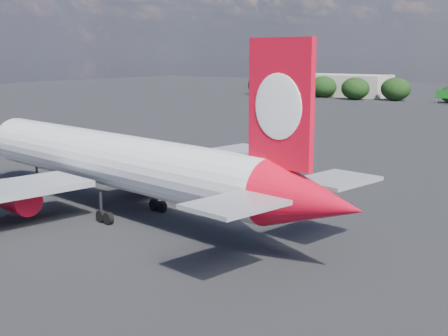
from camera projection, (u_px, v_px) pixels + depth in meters
The scene contains 4 objects.
ground at pixel (326, 162), 94.53m from camera, with size 500.00×500.00×0.00m, color black.
qantas_airliner at pixel (126, 164), 62.46m from camera, with size 53.48×51.02×17.46m.
terminal_building at pixel (333, 85), 236.18m from camera, with size 42.00×16.00×8.00m.
highway_sign at pixel (445, 95), 196.29m from camera, with size 6.00×0.30×4.50m.
Camera 1 is at (42.64, -24.21, 16.40)m, focal length 50.00 mm.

